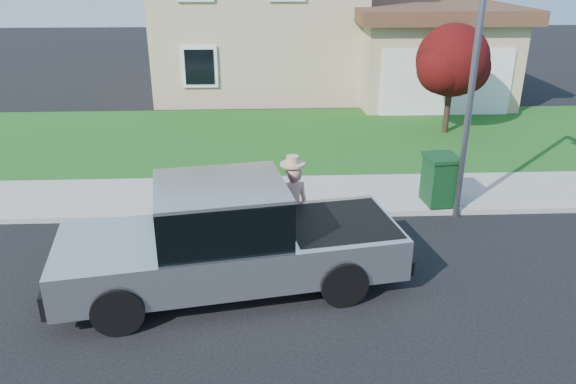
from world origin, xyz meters
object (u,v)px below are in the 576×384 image
object	(u,v)px
pickup_truck	(230,240)
ornamental_tree	(453,64)
street_lamp	(476,68)
trash_bin	(440,179)
woman	(292,205)

from	to	relation	value
pickup_truck	ornamental_tree	bearing A→B (deg)	43.73
pickup_truck	street_lamp	distance (m)	5.94
pickup_truck	trash_bin	distance (m)	5.46
pickup_truck	trash_bin	xyz separation A→B (m)	(4.51, 3.06, -0.18)
trash_bin	pickup_truck	bearing A→B (deg)	-151.84
pickup_truck	street_lamp	world-z (taller)	street_lamp
ornamental_tree	trash_bin	size ratio (longest dim) A/B	3.04
woman	street_lamp	bearing A→B (deg)	-172.36
pickup_truck	street_lamp	bearing A→B (deg)	18.27
street_lamp	woman	bearing A→B (deg)	-171.94
pickup_truck	ornamental_tree	world-z (taller)	ornamental_tree
pickup_truck	ornamental_tree	size ratio (longest dim) A/B	1.80
woman	trash_bin	size ratio (longest dim) A/B	1.70
woman	trash_bin	distance (m)	3.79
ornamental_tree	woman	bearing A→B (deg)	-125.90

